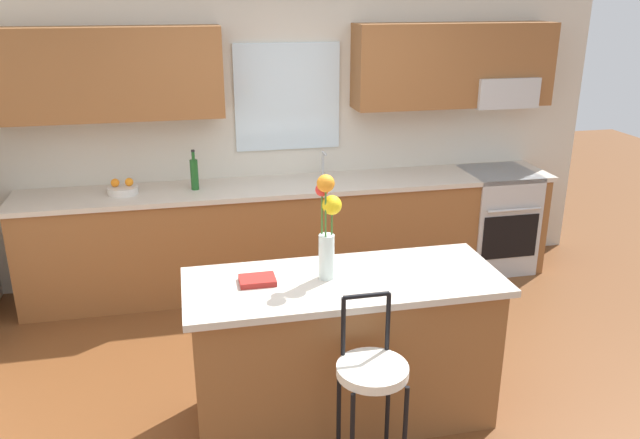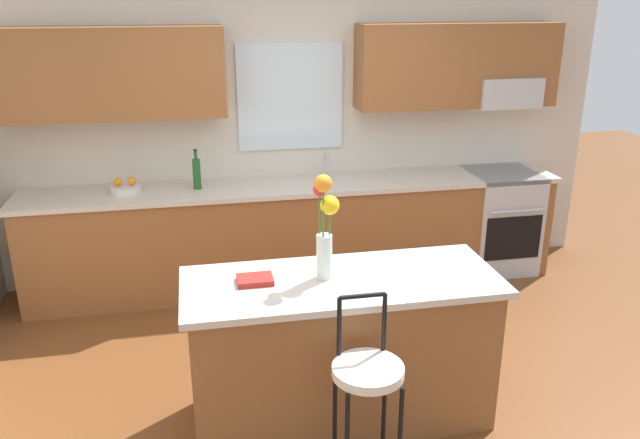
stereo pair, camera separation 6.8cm
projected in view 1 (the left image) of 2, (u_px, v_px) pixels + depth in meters
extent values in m
plane|color=brown|center=(343.00, 392.00, 4.14)|extent=(14.00, 14.00, 0.00)
cube|color=beige|center=(287.00, 125.00, 5.57)|extent=(5.60, 0.12, 2.70)
cube|color=brown|center=(108.00, 74.00, 4.91)|extent=(1.75, 0.34, 0.70)
cube|color=brown|center=(454.00, 65.00, 5.48)|extent=(1.75, 0.34, 0.70)
cube|color=silver|center=(287.00, 97.00, 5.43)|extent=(0.90, 0.03, 0.90)
cube|color=#B7BABC|center=(501.00, 91.00, 5.62)|extent=(0.56, 0.36, 0.26)
cube|color=brown|center=(295.00, 236.00, 5.55)|extent=(4.50, 0.60, 0.88)
cube|color=beige|center=(295.00, 185.00, 5.40)|extent=(4.56, 0.64, 0.04)
cube|color=#B7BABC|center=(327.00, 189.00, 5.47)|extent=(0.54, 0.38, 0.11)
cylinder|color=#B7BABC|center=(323.00, 164.00, 5.56)|extent=(0.02, 0.02, 0.22)
cylinder|color=#B7BABC|center=(324.00, 153.00, 5.46)|extent=(0.02, 0.12, 0.02)
cube|color=#B7BABC|center=(495.00, 219.00, 5.90)|extent=(0.60, 0.60, 0.92)
cube|color=black|center=(510.00, 237.00, 5.65)|extent=(0.52, 0.02, 0.40)
cylinder|color=#B7BABC|center=(515.00, 210.00, 5.53)|extent=(0.50, 0.02, 0.02)
cube|color=brown|center=(343.00, 353.00, 3.76)|extent=(1.72, 0.63, 0.88)
cube|color=beige|center=(344.00, 282.00, 3.61)|extent=(1.80, 0.71, 0.04)
cylinder|color=black|center=(339.00, 417.00, 3.37)|extent=(0.02, 0.02, 0.66)
cylinder|color=black|center=(388.00, 410.00, 3.42)|extent=(0.02, 0.02, 0.66)
cylinder|color=silver|center=(372.00, 370.00, 3.15)|extent=(0.36, 0.36, 0.05)
cylinder|color=black|center=(343.00, 327.00, 3.19)|extent=(0.02, 0.02, 0.32)
cylinder|color=black|center=(388.00, 322.00, 3.24)|extent=(0.02, 0.02, 0.32)
cylinder|color=black|center=(367.00, 296.00, 3.16)|extent=(0.23, 0.02, 0.02)
cylinder|color=silver|center=(326.00, 257.00, 3.57)|extent=(0.09, 0.09, 0.26)
cylinder|color=#3D722D|center=(332.00, 235.00, 3.54)|extent=(0.01, 0.01, 0.35)
sphere|color=yellow|center=(332.00, 205.00, 3.48)|extent=(0.11, 0.11, 0.11)
cylinder|color=#3D722D|center=(322.00, 227.00, 3.54)|extent=(0.01, 0.01, 0.44)
sphere|color=red|center=(322.00, 190.00, 3.46)|extent=(0.07, 0.07, 0.07)
cylinder|color=#3D722D|center=(326.00, 226.00, 3.48)|extent=(0.01, 0.01, 0.49)
sphere|color=orange|center=(326.00, 183.00, 3.40)|extent=(0.10, 0.10, 0.10)
cube|color=maroon|center=(257.00, 280.00, 3.55)|extent=(0.20, 0.15, 0.03)
cylinder|color=silver|center=(123.00, 190.00, 5.10)|extent=(0.24, 0.24, 0.06)
sphere|color=orange|center=(129.00, 182.00, 5.09)|extent=(0.07, 0.07, 0.07)
sphere|color=orange|center=(115.00, 183.00, 5.07)|extent=(0.07, 0.07, 0.07)
cylinder|color=#1E5923|center=(194.00, 175.00, 5.18)|extent=(0.06, 0.06, 0.25)
cylinder|color=#1E5923|center=(193.00, 156.00, 5.13)|extent=(0.03, 0.03, 0.07)
cylinder|color=black|center=(193.00, 151.00, 5.11)|extent=(0.03, 0.03, 0.02)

